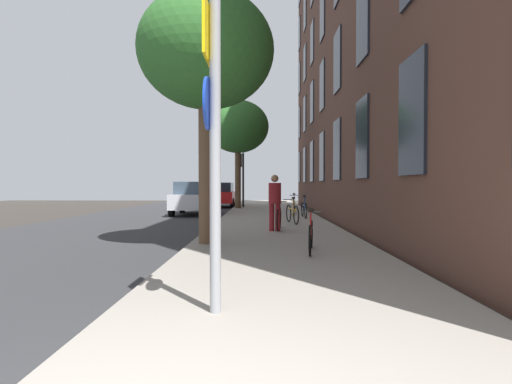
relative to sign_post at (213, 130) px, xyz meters
name	(u,v)px	position (x,y,z in m)	size (l,w,h in m)	color
ground_plane	(188,220)	(-2.56, 12.49, -2.07)	(41.80, 41.80, 0.00)	#332D28
road_asphalt	(139,220)	(-4.66, 12.49, -2.06)	(7.00, 38.00, 0.01)	#2D2D30
sidewalk	(271,219)	(0.94, 12.49, -2.01)	(4.20, 38.00, 0.12)	gray
building_facade	(336,12)	(3.53, 11.99, 6.40)	(0.56, 27.00, 16.91)	#513328
sign_post	(213,130)	(0.00, 0.00, 0.00)	(0.16, 0.60, 3.32)	gray
traffic_light	(241,170)	(-0.69, 20.10, 0.33)	(0.43, 0.24, 3.31)	black
tree_near	(206,53)	(-0.76, 5.03, 2.48)	(3.15, 3.15, 5.81)	brown
tree_far	(238,127)	(-0.84, 18.99, 2.77)	(3.59, 3.59, 6.28)	brown
bicycle_0	(311,235)	(1.53, 3.86, -1.60)	(0.43, 1.61, 0.89)	black
bicycle_1	(279,217)	(1.06, 7.97, -1.58)	(0.42, 1.63, 0.95)	black
bicycle_2	(292,213)	(1.63, 9.94, -1.58)	(0.48, 1.63, 0.94)	black
bicycle_3	(304,209)	(2.29, 12.28, -1.58)	(0.42, 1.69, 0.94)	black
bicycle_4	(294,206)	(2.05, 14.40, -1.57)	(0.42, 1.68, 0.98)	black
pedestrian_0	(275,199)	(0.92, 7.55, -1.00)	(0.46, 0.46, 1.67)	maroon
car_0	(194,198)	(-2.82, 15.47, -1.23)	(1.90, 4.01, 1.62)	silver
car_1	(221,195)	(-2.17, 22.17, -1.23)	(1.94, 4.01, 1.62)	red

